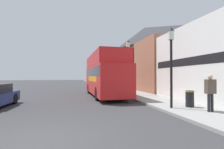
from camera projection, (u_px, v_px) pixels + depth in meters
The scene contains 9 objects.
ground_plane at pixel (68, 89), 25.35m from camera, with size 144.00×144.00×0.00m, color #333335.
sidewalk at pixel (118, 89), 23.88m from camera, with size 3.01×108.00×0.14m.
brick_terrace_rear at pixel (145, 58), 26.16m from camera, with size 6.00×18.64×9.18m.
tour_bus at pixel (104, 77), 16.24m from camera, with size 2.64×9.79×3.82m.
parked_car_ahead_of_bus at pixel (98, 85), 24.22m from camera, with size 1.95×4.63×1.41m.
pedestrian_nearest at pixel (210, 89), 8.23m from camera, with size 0.46×0.25×1.76m.
lamp_post_nearest at pixel (171, 52), 9.28m from camera, with size 0.35×0.35×4.29m.
lamp_post_second at pixel (128, 57), 16.25m from camera, with size 0.35×0.35×5.08m.
litter_bin at pixel (190, 98), 9.53m from camera, with size 0.48×0.48×0.89m.
Camera 1 is at (0.81, -5.17, 1.80)m, focal length 28.00 mm.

